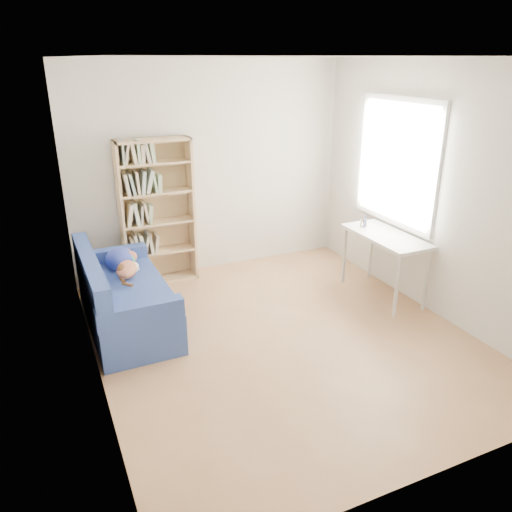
{
  "coord_description": "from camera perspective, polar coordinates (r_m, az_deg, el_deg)",
  "views": [
    {
      "loc": [
        -2.02,
        -3.84,
        2.59
      ],
      "look_at": [
        -0.22,
        0.15,
        0.85
      ],
      "focal_mm": 35.0,
      "sensor_mm": 36.0,
      "label": 1
    }
  ],
  "objects": [
    {
      "name": "ground",
      "position": [
        5.05,
        2.98,
        -9.17
      ],
      "size": [
        4.0,
        4.0,
        0.0
      ],
      "primitive_type": "plane",
      "color": "#9E6E47",
      "rests_on": "ground"
    },
    {
      "name": "room_shell",
      "position": [
        4.52,
        4.31,
        9.43
      ],
      "size": [
        3.54,
        4.04,
        2.62
      ],
      "color": "silver",
      "rests_on": "ground"
    },
    {
      "name": "sofa",
      "position": [
        5.3,
        -15.0,
        -4.63
      ],
      "size": [
        0.8,
        1.64,
        0.81
      ],
      "rotation": [
        0.0,
        0.0,
        0.01
      ],
      "color": "navy",
      "rests_on": "ground"
    },
    {
      "name": "bookshelf",
      "position": [
        6.1,
        -11.17,
        4.26
      ],
      "size": [
        0.87,
        0.27,
        1.74
      ],
      "color": "tan",
      "rests_on": "ground"
    },
    {
      "name": "desk",
      "position": [
        5.8,
        14.58,
        1.58
      ],
      "size": [
        0.5,
        1.08,
        0.75
      ],
      "color": "white",
      "rests_on": "ground"
    },
    {
      "name": "pen_cup",
      "position": [
        5.98,
        12.19,
        3.81
      ],
      "size": [
        0.08,
        0.08,
        0.15
      ],
      "color": "white",
      "rests_on": "desk"
    }
  ]
}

